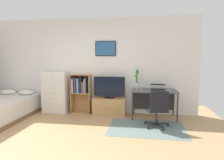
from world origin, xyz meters
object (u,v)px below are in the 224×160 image
dresser (56,92)px  bamboo_vase (137,79)px  bookshelf (80,89)px  laptop (158,87)px  desk (154,94)px  television (109,87)px  tv_stand (109,106)px  wine_glass (141,85)px  bed (1,109)px  office_chair (158,108)px  computer_mouse (168,90)px

dresser → bamboo_vase: bamboo_vase is taller
bookshelf → laptop: size_ratio=2.65×
desk → television: bearing=179.0°
tv_stand → desk: bearing=-2.0°
tv_stand → wine_glass: size_ratio=5.04×
dresser → wine_glass: (2.44, -0.18, 0.28)m
bed → television: (2.74, 0.77, 0.51)m
television → desk: 1.22m
dresser → bookshelf: size_ratio=1.06×
television → office_chair: (1.25, -0.87, -0.31)m
dresser → television: dresser is taller
wine_glass → desk: bearing=25.1°
bamboo_vase → bookshelf: bearing=-178.6°
dresser → television: size_ratio=1.37×
laptop → computer_mouse: (0.24, -0.14, -0.05)m
bed → office_chair: bearing=-2.9°
desk → laptop: (0.10, -0.02, 0.19)m
tv_stand → office_chair: office_chair is taller
laptop → tv_stand: bearing=-179.2°
dresser → wine_glass: dresser is taller
tv_stand → bamboo_vase: (0.75, 0.08, 0.78)m
television → desk: television is taller
bookshelf → office_chair: size_ratio=1.29×
tv_stand → computer_mouse: computer_mouse is taller
tv_stand → wine_glass: 1.10m
tv_stand → laptop: laptop is taller
bamboo_vase → tv_stand: bearing=-173.9°
wine_glass → bed: bearing=-170.6°
tv_stand → bamboo_vase: 1.09m
bed → computer_mouse: bearing=6.4°
bed → bookshelf: bearing=22.3°
bed → television: 2.90m
computer_mouse → wine_glass: bearing=179.8°
television → desk: bearing=-1.0°
office_chair → tv_stand: bearing=133.4°
desk → tv_stand: bearing=178.0°
tv_stand → office_chair: 1.55m
computer_mouse → wine_glass: size_ratio=0.58×
dresser → desk: size_ratio=1.02×
television → office_chair: 1.55m
bookshelf → wine_glass: size_ratio=6.18×
dresser → laptop: 2.88m
laptop → bookshelf: bearing=-179.3°
dresser → desk: 2.78m
dresser → desk: dresser is taller
dresser → tv_stand: bearing=0.6°
bamboo_vase → desk: bearing=-15.0°
bed → bamboo_vase: (3.49, 0.88, 0.76)m
desk → office_chair: size_ratio=1.34×
bed → wine_glass: size_ratio=11.26×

